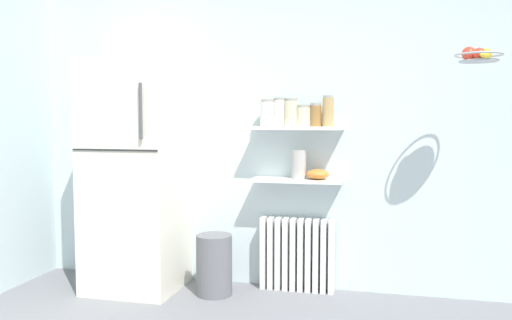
# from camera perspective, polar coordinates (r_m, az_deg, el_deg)

# --- Properties ---
(back_wall) EXTENTS (7.04, 0.10, 2.60)m
(back_wall) POSITION_cam_1_polar(r_m,az_deg,el_deg) (4.19, 4.71, 3.82)
(back_wall) COLOR silver
(back_wall) RESTS_ON ground_plane
(refrigerator) EXTENTS (0.69, 0.68, 1.81)m
(refrigerator) POSITION_cam_1_polar(r_m,az_deg,el_deg) (4.24, -12.95, -1.66)
(refrigerator) COLOR silver
(refrigerator) RESTS_ON ground_plane
(radiator) EXTENTS (0.58, 0.12, 0.57)m
(radiator) POSITION_cam_1_polar(r_m,az_deg,el_deg) (4.20, 4.51, -10.19)
(radiator) COLOR white
(radiator) RESTS_ON ground_plane
(wall_shelf_lower) EXTENTS (0.70, 0.22, 0.02)m
(wall_shelf_lower) POSITION_cam_1_polar(r_m,az_deg,el_deg) (4.06, 4.49, -2.23)
(wall_shelf_lower) COLOR white
(wall_shelf_upper) EXTENTS (0.70, 0.22, 0.02)m
(wall_shelf_upper) POSITION_cam_1_polar(r_m,az_deg,el_deg) (4.03, 4.53, 3.48)
(wall_shelf_upper) COLOR white
(storage_jar_0) EXTENTS (0.12, 0.12, 0.21)m
(storage_jar_0) POSITION_cam_1_polar(r_m,az_deg,el_deg) (4.07, 1.28, 5.13)
(storage_jar_0) COLOR silver
(storage_jar_0) RESTS_ON wall_shelf_upper
(storage_jar_1) EXTENTS (0.09, 0.09, 0.22)m
(storage_jar_1) POSITION_cam_1_polar(r_m,az_deg,el_deg) (4.05, 2.57, 5.21)
(storage_jar_1) COLOR silver
(storage_jar_1) RESTS_ON wall_shelf_upper
(storage_jar_2) EXTENTS (0.11, 0.11, 0.21)m
(storage_jar_2) POSITION_cam_1_polar(r_m,az_deg,el_deg) (4.04, 3.88, 5.16)
(storage_jar_2) COLOR beige
(storage_jar_2) RESTS_ON wall_shelf_upper
(storage_jar_3) EXTENTS (0.12, 0.12, 0.16)m
(storage_jar_3) POSITION_cam_1_polar(r_m,az_deg,el_deg) (4.02, 5.19, 4.79)
(storage_jar_3) COLOR beige
(storage_jar_3) RESTS_ON wall_shelf_upper
(storage_jar_4) EXTENTS (0.08, 0.08, 0.18)m
(storage_jar_4) POSITION_cam_1_polar(r_m,az_deg,el_deg) (4.01, 6.52, 4.88)
(storage_jar_4) COLOR olive
(storage_jar_4) RESTS_ON wall_shelf_upper
(storage_jar_5) EXTENTS (0.09, 0.09, 0.23)m
(storage_jar_5) POSITION_cam_1_polar(r_m,az_deg,el_deg) (4.00, 7.85, 5.28)
(storage_jar_5) COLOR tan
(storage_jar_5) RESTS_ON wall_shelf_upper
(vase) EXTENTS (0.11, 0.11, 0.22)m
(vase) POSITION_cam_1_polar(r_m,az_deg,el_deg) (4.04, 4.69, -0.49)
(vase) COLOR #B2ADA8
(vase) RESTS_ON wall_shelf_lower
(shelf_bowl) EXTENTS (0.17, 0.17, 0.08)m
(shelf_bowl) POSITION_cam_1_polar(r_m,az_deg,el_deg) (4.03, 6.73, -1.55)
(shelf_bowl) COLOR orange
(shelf_bowl) RESTS_ON wall_shelf_lower
(trash_bin) EXTENTS (0.28, 0.28, 0.46)m
(trash_bin) POSITION_cam_1_polar(r_m,az_deg,el_deg) (4.10, -4.57, -11.30)
(trash_bin) COLOR slate
(trash_bin) RESTS_ON ground_plane
(hanging_fruit_basket) EXTENTS (0.30, 0.30, 0.10)m
(hanging_fruit_basket) POSITION_cam_1_polar(r_m,az_deg,el_deg) (3.71, 23.02, 10.44)
(hanging_fruit_basket) COLOR #B2B2B7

